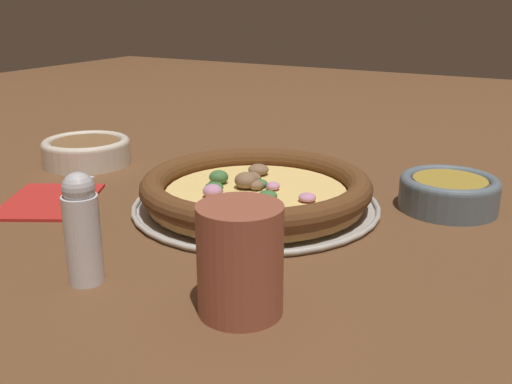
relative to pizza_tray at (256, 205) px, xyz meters
name	(u,v)px	position (x,y,z in m)	size (l,w,h in m)	color
ground_plane	(256,208)	(0.00, 0.00, 0.00)	(3.00, 3.00, 0.00)	brown
pizza_tray	(256,205)	(0.00, 0.00, 0.00)	(0.33, 0.33, 0.01)	#B7B2A8
pizza	(256,188)	(0.00, 0.00, 0.02)	(0.30, 0.30, 0.04)	tan
bowl_near	(449,191)	(-0.12, 0.22, 0.02)	(0.13, 0.13, 0.04)	slate
bowl_far	(87,150)	(-0.05, -0.35, 0.02)	(0.14, 0.14, 0.04)	beige
drinking_cup	(240,260)	(0.24, 0.12, 0.05)	(0.08, 0.08, 0.10)	brown
napkin	(49,200)	(0.12, -0.26, 0.00)	(0.18, 0.17, 0.01)	#B2231E
fork	(41,194)	(0.10, -0.29, 0.00)	(0.18, 0.02, 0.00)	#B7B7BC
pepper_shaker	(82,229)	(0.27, -0.04, 0.05)	(0.03, 0.03, 0.11)	silver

